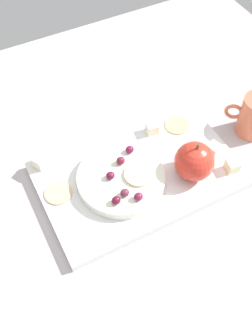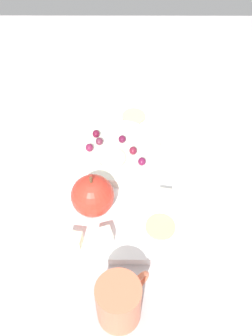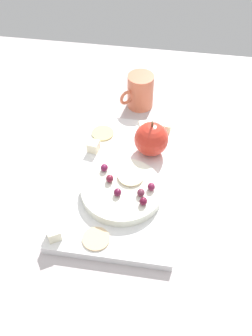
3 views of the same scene
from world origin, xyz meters
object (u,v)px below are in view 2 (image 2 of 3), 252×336
Objects in this scene: grape_0 at (133,151)px; apple_slice_0 at (112,158)px; platter at (122,174)px; cracker_1 at (134,116)px; cheese_cube_2 at (165,197)px; cup at (119,302)px; grape_1 at (89,148)px; grape_4 at (142,161)px; grape_5 at (122,139)px; grape_2 at (96,134)px; grape_3 at (99,141)px; cheese_cube_1 at (74,241)px; cheese_cube_0 at (105,236)px; apple_whole at (93,196)px; cheese_cube_3 at (169,111)px; serving_dish at (120,152)px; cracker_0 at (160,227)px.

apple_slice_0 is (1.67, -4.25, -0.51)cm from grape_0.
cracker_1 is (-16.21, 2.51, 1.15)cm from platter.
cheese_cube_2 is at bearing 29.02° from grape_0.
grape_1 is at bearing -168.39° from cup.
grape_4 reaches higher than apple_slice_0.
grape_5 is at bearing -147.63° from grape_4.
grape_2 is 1.00× the size of grape_3.
cheese_cube_1 is 1.42× the size of grape_3.
cheese_cube_1 is at bearing -79.87° from cheese_cube_0.
cheese_cube_3 is at bearing 148.97° from apple_whole.
cheese_cube_0 is 1.00× the size of cheese_cube_2.
apple_slice_0 is at bearing -101.69° from grape_4.
grape_3 reaches higher than cheese_cube_0.
grape_3 is 1.00× the size of grape_5.
platter is at bearing 35.51° from grape_2.
platter is 5.26cm from grape_0.
serving_dish is at bearing -143.97° from cheese_cube_2.
cracker_1 is (-33.04, 10.56, -1.03)cm from cheese_cube_1.
grape_0 and grape_1 have the same top height.
grape_0 is (-2.93, 2.19, 3.78)cm from platter.
serving_dish is 9.90× the size of grape_1.
cheese_cube_1 and cheese_cube_2 have the same top height.
cheese_cube_3 is at bearing 127.46° from grape_1.
grape_2 is at bearing -43.59° from cracker_1.
serving_dish is 9.90× the size of grape_3.
grape_2 is 0.31× the size of apple_slice_0.
apple_slice_0 is 0.60× the size of cup.
platter is at bearing 58.60° from apple_slice_0.
cheese_cube_1 is 15.48cm from cracker_0.
platter is 10.25cm from grape_2.
apple_slice_0 is at bearing -25.82° from serving_dish.
grape_2 reaches higher than cheese_cube_2.
cheese_cube_1 is 20.72cm from grape_4.
grape_5 is at bearing 158.21° from apple_slice_0.
grape_3 and grape_4 have the same top height.
grape_0 is at bearing -150.98° from cheese_cube_2.
cracker_1 is at bearing 171.22° from platter.
grape_0 is at bearing -149.54° from grape_4.
grape_1 is (0.51, -6.10, 1.80)cm from serving_dish.
serving_dish is 14.64cm from cheese_cube_2.
cracker_0 is at bearing 19.76° from grape_5.
grape_3 is 0.19× the size of cup.
cheese_cube_0 reaches higher than serving_dish.
cracker_1 is at bearing 136.41° from grape_2.
grape_0 is at bearing 57.97° from grape_2.
cheese_cube_3 is at bearing 157.80° from cheese_cube_0.
apple_whole is 1.46× the size of cracker_1.
cheese_cube_0 is at bearing -75.65° from cracker_0.
cheese_cube_0 is at bearing -2.69° from apple_slice_0.
cheese_cube_0 is 10.23cm from cracker_0.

